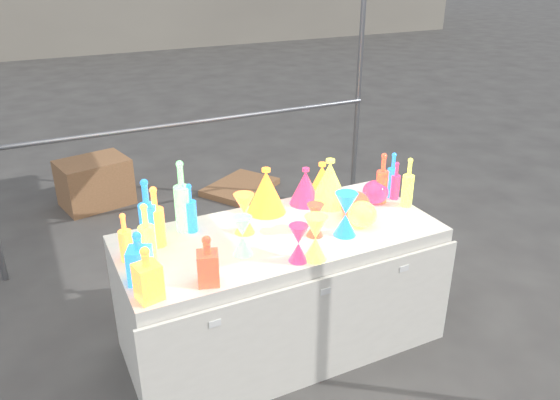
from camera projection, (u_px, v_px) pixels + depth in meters
name	position (u px, v px, depth m)	size (l,w,h in m)	color
ground	(280.00, 340.00, 3.37)	(80.00, 80.00, 0.00)	#5D5B56
display_table	(281.00, 290.00, 3.21)	(1.84, 0.83, 0.75)	white
cardboard_box_closed	(95.00, 182.00, 5.09)	(0.61, 0.44, 0.44)	#A8744C
cardboard_box_flat	(240.00, 187.00, 5.47)	(0.70, 0.50, 0.06)	#A8744C
bottle_0	(156.00, 216.00, 2.86)	(0.09, 0.09, 0.34)	#F7174B
bottle_1	(147.00, 214.00, 2.83)	(0.09, 0.09, 0.39)	#167A2D
bottle_4	(147.00, 235.00, 2.68)	(0.08, 0.08, 0.34)	#115B70
bottle_5	(182.00, 196.00, 3.00)	(0.09, 0.09, 0.42)	#D72BBE
bottle_6	(125.00, 237.00, 2.73)	(0.07, 0.07, 0.26)	#F7174B
bottle_7	(190.00, 208.00, 3.01)	(0.07, 0.07, 0.29)	#167A2D
decanter_0	(147.00, 273.00, 2.42)	(0.11, 0.11, 0.27)	#F7174B
decanter_1	(208.00, 260.00, 2.54)	(0.10, 0.10, 0.25)	orange
decanter_2	(139.00, 257.00, 2.55)	(0.11, 0.11, 0.27)	#167A2D
hourglass_0	(315.00, 220.00, 2.99)	(0.09, 0.09, 0.19)	orange
hourglass_1	(298.00, 243.00, 2.74)	(0.10, 0.10, 0.20)	#1C3AA4
hourglass_2	(316.00, 238.00, 2.75)	(0.12, 0.12, 0.24)	#115B70
hourglass_3	(242.00, 236.00, 2.79)	(0.11, 0.11, 0.21)	#D72BBE
hourglass_4	(244.00, 214.00, 3.01)	(0.12, 0.12, 0.23)	#F7174B
hourglass_5	(346.00, 214.00, 2.98)	(0.13, 0.13, 0.25)	#167A2D
globe_1	(362.00, 216.00, 3.10)	(0.17, 0.17, 0.13)	#115B70
globe_2	(355.00, 206.00, 3.21)	(0.18, 0.18, 0.14)	orange
globe_3	(375.00, 193.00, 3.39)	(0.16, 0.16, 0.13)	#1C3AA4
lampshade_0	(266.00, 190.00, 3.25)	(0.24, 0.24, 0.28)	#CFE02F
lampshade_1	(322.00, 182.00, 3.41)	(0.21, 0.21, 0.25)	#CFE02F
lampshade_2	(305.00, 186.00, 3.36)	(0.20, 0.20, 0.24)	#1C3AA4
lampshade_3	(330.00, 182.00, 3.35)	(0.25, 0.25, 0.29)	#115B70
bottle_8	(392.00, 175.00, 3.45)	(0.07, 0.07, 0.30)	#167A2D
bottle_9	(382.00, 178.00, 3.36)	(0.07, 0.07, 0.33)	orange
bottle_10	(396.00, 180.00, 3.43)	(0.06, 0.06, 0.25)	#1C3AA4
bottle_11	(408.00, 182.00, 3.32)	(0.07, 0.07, 0.31)	#115B70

